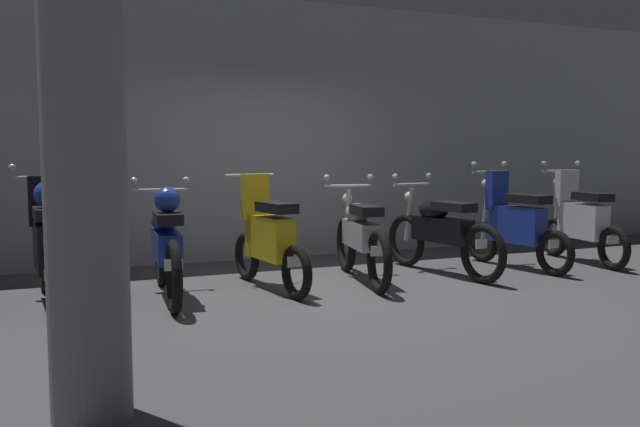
{
  "coord_description": "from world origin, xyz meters",
  "views": [
    {
      "loc": [
        -2.64,
        -6.0,
        1.4
      ],
      "look_at": [
        0.08,
        0.52,
        0.75
      ],
      "focal_mm": 37.34,
      "sensor_mm": 36.0,
      "label": 1
    }
  ],
  "objects_px": {
    "motorbike_slot_2": "(166,244)",
    "motorbike_slot_4": "(361,236)",
    "motorbike_slot_5": "(440,232)",
    "motorbike_slot_7": "(581,221)",
    "motorbike_slot_3": "(268,238)",
    "motorbike_slot_6": "(515,225)",
    "motorbike_slot_1": "(48,242)",
    "support_pillar": "(83,94)"
  },
  "relations": [
    {
      "from": "motorbike_slot_3",
      "to": "support_pillar",
      "type": "xyz_separation_m",
      "value": [
        -1.91,
        -2.83,
        1.17
      ]
    },
    {
      "from": "motorbike_slot_7",
      "to": "motorbike_slot_6",
      "type": "bearing_deg",
      "value": -178.91
    },
    {
      "from": "motorbike_slot_1",
      "to": "motorbike_slot_7",
      "type": "distance_m",
      "value": 6.28
    },
    {
      "from": "motorbike_slot_4",
      "to": "motorbike_slot_5",
      "type": "distance_m",
      "value": 1.04
    },
    {
      "from": "motorbike_slot_3",
      "to": "motorbike_slot_5",
      "type": "relative_size",
      "value": 0.86
    },
    {
      "from": "motorbike_slot_4",
      "to": "motorbike_slot_7",
      "type": "height_order",
      "value": "motorbike_slot_7"
    },
    {
      "from": "motorbike_slot_2",
      "to": "motorbike_slot_6",
      "type": "distance_m",
      "value": 4.18
    },
    {
      "from": "motorbike_slot_7",
      "to": "motorbike_slot_3",
      "type": "bearing_deg",
      "value": -179.49
    },
    {
      "from": "motorbike_slot_6",
      "to": "motorbike_slot_7",
      "type": "bearing_deg",
      "value": 1.09
    },
    {
      "from": "motorbike_slot_5",
      "to": "motorbike_slot_6",
      "type": "xyz_separation_m",
      "value": [
        1.04,
        -0.01,
        0.04
      ]
    },
    {
      "from": "motorbike_slot_7",
      "to": "support_pillar",
      "type": "height_order",
      "value": "support_pillar"
    },
    {
      "from": "motorbike_slot_1",
      "to": "motorbike_slot_5",
      "type": "height_order",
      "value": "motorbike_slot_1"
    },
    {
      "from": "motorbike_slot_5",
      "to": "support_pillar",
      "type": "relative_size",
      "value": 0.57
    },
    {
      "from": "motorbike_slot_1",
      "to": "motorbike_slot_7",
      "type": "relative_size",
      "value": 1.0
    },
    {
      "from": "motorbike_slot_3",
      "to": "support_pillar",
      "type": "bearing_deg",
      "value": -124.03
    },
    {
      "from": "motorbike_slot_4",
      "to": "motorbike_slot_5",
      "type": "relative_size",
      "value": 1.0
    },
    {
      "from": "motorbike_slot_2",
      "to": "support_pillar",
      "type": "bearing_deg",
      "value": -107.44
    },
    {
      "from": "motorbike_slot_3",
      "to": "support_pillar",
      "type": "relative_size",
      "value": 0.5
    },
    {
      "from": "motorbike_slot_5",
      "to": "motorbike_slot_6",
      "type": "bearing_deg",
      "value": -0.55
    },
    {
      "from": "motorbike_slot_3",
      "to": "motorbike_slot_6",
      "type": "relative_size",
      "value": 1.0
    },
    {
      "from": "motorbike_slot_2",
      "to": "motorbike_slot_3",
      "type": "xyz_separation_m",
      "value": [
        1.04,
        0.06,
        -0.0
      ]
    },
    {
      "from": "motorbike_slot_1",
      "to": "motorbike_slot_5",
      "type": "relative_size",
      "value": 0.87
    },
    {
      "from": "motorbike_slot_4",
      "to": "support_pillar",
      "type": "distance_m",
      "value": 4.27
    },
    {
      "from": "motorbike_slot_4",
      "to": "motorbike_slot_5",
      "type": "bearing_deg",
      "value": 1.72
    },
    {
      "from": "motorbike_slot_2",
      "to": "motorbike_slot_4",
      "type": "relative_size",
      "value": 1.01
    },
    {
      "from": "motorbike_slot_2",
      "to": "motorbike_slot_7",
      "type": "height_order",
      "value": "motorbike_slot_7"
    },
    {
      "from": "motorbike_slot_1",
      "to": "support_pillar",
      "type": "bearing_deg",
      "value": -86.6
    },
    {
      "from": "support_pillar",
      "to": "motorbike_slot_6",
      "type": "bearing_deg",
      "value": 29.42
    },
    {
      "from": "motorbike_slot_3",
      "to": "motorbike_slot_5",
      "type": "bearing_deg",
      "value": 0.75
    },
    {
      "from": "motorbike_slot_3",
      "to": "motorbike_slot_6",
      "type": "bearing_deg",
      "value": 0.31
    },
    {
      "from": "motorbike_slot_3",
      "to": "motorbike_slot_6",
      "type": "distance_m",
      "value": 3.14
    },
    {
      "from": "motorbike_slot_2",
      "to": "motorbike_slot_7",
      "type": "xyz_separation_m",
      "value": [
        5.23,
        0.1,
        -0.0
      ]
    },
    {
      "from": "motorbike_slot_1",
      "to": "motorbike_slot_7",
      "type": "height_order",
      "value": "same"
    },
    {
      "from": "motorbike_slot_5",
      "to": "motorbike_slot_2",
      "type": "bearing_deg",
      "value": -178.44
    },
    {
      "from": "motorbike_slot_1",
      "to": "motorbike_slot_4",
      "type": "xyz_separation_m",
      "value": [
        3.14,
        -0.17,
        -0.08
      ]
    },
    {
      "from": "motorbike_slot_6",
      "to": "motorbike_slot_2",
      "type": "bearing_deg",
      "value": -178.97
    },
    {
      "from": "motorbike_slot_1",
      "to": "support_pillar",
      "type": "height_order",
      "value": "support_pillar"
    },
    {
      "from": "motorbike_slot_5",
      "to": "motorbike_slot_7",
      "type": "relative_size",
      "value": 1.16
    },
    {
      "from": "motorbike_slot_6",
      "to": "motorbike_slot_5",
      "type": "bearing_deg",
      "value": 179.45
    },
    {
      "from": "motorbike_slot_3",
      "to": "motorbike_slot_4",
      "type": "height_order",
      "value": "motorbike_slot_3"
    },
    {
      "from": "motorbike_slot_4",
      "to": "support_pillar",
      "type": "xyz_separation_m",
      "value": [
        -2.97,
        -2.82,
        1.2
      ]
    },
    {
      "from": "motorbike_slot_7",
      "to": "motorbike_slot_5",
      "type": "bearing_deg",
      "value": -179.73
    }
  ]
}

